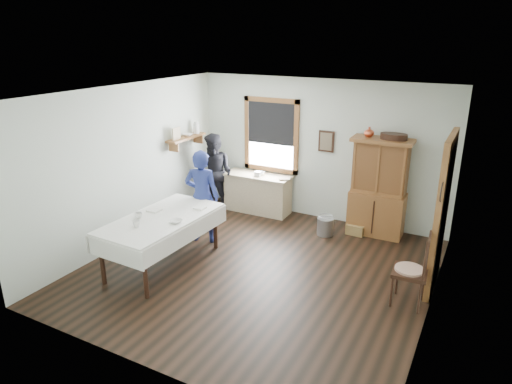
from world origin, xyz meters
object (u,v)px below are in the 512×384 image
pail (325,226)px  wicker_basket (356,229)px  woman_blue (202,200)px  figure_dark (215,176)px  dining_table (163,241)px  spindle_chair (410,269)px  china_hutch (378,188)px  work_counter (258,193)px

pail → wicker_basket: pail is taller
woman_blue → figure_dark: woman_blue is taller
wicker_basket → dining_table: bearing=-132.6°
dining_table → wicker_basket: 3.49m
dining_table → woman_blue: bearing=87.6°
dining_table → spindle_chair: (3.61, 0.67, 0.12)m
woman_blue → figure_dark: bearing=-82.5°
spindle_chair → wicker_basket: 2.30m
china_hutch → pail: bearing=-149.9°
spindle_chair → work_counter: bearing=144.6°
spindle_chair → pail: size_ratio=3.29×
woman_blue → spindle_chair: bearing=157.7°
pail → wicker_basket: size_ratio=1.00×
woman_blue → wicker_basket: bearing=-163.1°
pail → figure_dark: figure_dark is taller
pail → spindle_chair: bearing=-42.5°
dining_table → wicker_basket: size_ratio=6.32×
china_hutch → spindle_chair: size_ratio=1.69×
dining_table → figure_dark: size_ratio=1.36×
wicker_basket → woman_blue: woman_blue is taller
china_hutch → figure_dark: 3.22m
work_counter → dining_table: dining_table is taller
dining_table → woman_blue: (0.04, 1.04, 0.36)m
dining_table → pail: bearing=50.7°
spindle_chair → figure_dark: size_ratio=0.71×
pail → woman_blue: 2.28m
woman_blue → work_counter: bearing=-113.1°
pail → wicker_basket: bearing=30.2°
wicker_basket → figure_dark: bearing=-176.3°
wicker_basket → woman_blue: size_ratio=0.21×
pail → figure_dark: size_ratio=0.22×
spindle_chair → wicker_basket: spindle_chair is taller
work_counter → dining_table: size_ratio=0.68×
dining_table → figure_dark: figure_dark is taller
spindle_chair → wicker_basket: (-1.26, 1.88, -0.43)m
figure_dark → spindle_chair: bearing=-20.3°
dining_table → pail: 2.95m
work_counter → pail: size_ratio=4.29×
woman_blue → figure_dark: 1.45m
work_counter → dining_table: bearing=-96.0°
woman_blue → pail: bearing=-162.3°
work_counter → figure_dark: (-0.79, -0.35, 0.35)m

